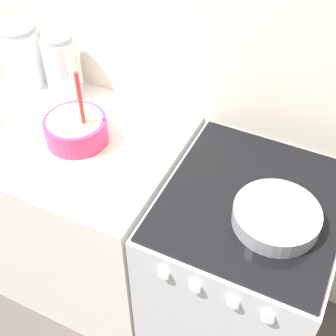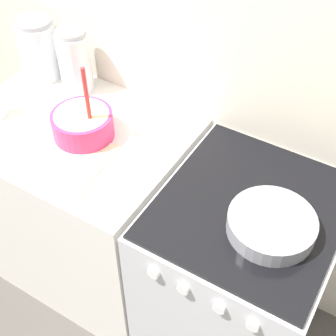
% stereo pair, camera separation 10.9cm
% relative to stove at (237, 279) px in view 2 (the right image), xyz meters
% --- Properties ---
extents(wall_back, '(4.82, 0.05, 2.40)m').
position_rel_stove_xyz_m(wall_back, '(-0.32, 0.36, 0.75)').
color(wall_back, beige).
rests_on(wall_back, ground_plane).
extents(countertop_cabinet, '(0.91, 0.67, 0.90)m').
position_rel_stove_xyz_m(countertop_cabinet, '(-0.78, 0.00, 0.00)').
color(countertop_cabinet, silver).
rests_on(countertop_cabinet, ground_plane).
extents(stove, '(0.61, 0.69, 0.90)m').
position_rel_stove_xyz_m(stove, '(0.00, 0.00, 0.00)').
color(stove, silver).
rests_on(stove, ground_plane).
extents(mixing_bowl, '(0.23, 0.23, 0.32)m').
position_rel_stove_xyz_m(mixing_bowl, '(-0.70, -0.00, 0.51)').
color(mixing_bowl, '#E0336B').
rests_on(mixing_bowl, countertop_cabinet).
extents(baking_pan, '(0.28, 0.28, 0.06)m').
position_rel_stove_xyz_m(baking_pan, '(0.09, -0.06, 0.48)').
color(baking_pan, gray).
rests_on(baking_pan, stove).
extents(storage_jar_left, '(0.17, 0.17, 0.26)m').
position_rel_stove_xyz_m(storage_jar_left, '(-1.12, 0.23, 0.56)').
color(storage_jar_left, silver).
rests_on(storage_jar_left, countertop_cabinet).
extents(storage_jar_middle, '(0.13, 0.13, 0.27)m').
position_rel_stove_xyz_m(storage_jar_middle, '(-0.92, 0.23, 0.57)').
color(storage_jar_middle, silver).
rests_on(storage_jar_middle, countertop_cabinet).
extents(recipe_page, '(0.26, 0.32, 0.01)m').
position_rel_stove_xyz_m(recipe_page, '(-0.64, -0.14, 0.45)').
color(recipe_page, beige).
rests_on(recipe_page, countertop_cabinet).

